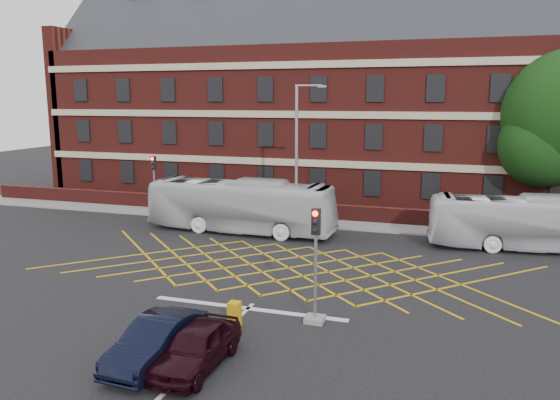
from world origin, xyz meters
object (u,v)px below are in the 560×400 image
(utility_cabinet, at_px, (234,314))
(street_lamp, at_px, (297,185))
(traffic_light_near, at_px, (315,276))
(bus_right, at_px, (530,223))
(direction_signs, at_px, (158,196))
(bus_left, at_px, (241,206))
(car_maroon, at_px, (196,347))
(traffic_light_far, at_px, (155,193))
(car_navy, at_px, (157,341))

(utility_cabinet, bearing_deg, street_lamp, 96.47)
(traffic_light_near, bearing_deg, street_lamp, 108.78)
(bus_right, bearing_deg, utility_cabinet, 135.23)
(street_lamp, height_order, direction_signs, street_lamp)
(bus_left, bearing_deg, bus_right, -84.04)
(car_maroon, distance_m, traffic_light_far, 22.20)
(traffic_light_far, xyz_separation_m, utility_cabinet, (12.20, -15.31, -1.30))
(bus_left, distance_m, street_lamp, 3.82)
(car_maroon, xyz_separation_m, street_lamp, (-1.60, 16.88, 2.39))
(traffic_light_near, bearing_deg, bus_right, 56.32)
(bus_left, height_order, car_navy, bus_left)
(bus_left, xyz_separation_m, traffic_light_near, (7.75, -12.12, 0.13))
(bus_right, height_order, traffic_light_far, traffic_light_far)
(traffic_light_near, xyz_separation_m, street_lamp, (-4.22, 12.42, 1.30))
(bus_left, bearing_deg, car_navy, -164.67)
(bus_left, xyz_separation_m, traffic_light_far, (-7.11, 1.91, 0.13))
(street_lamp, bearing_deg, car_maroon, -84.57)
(street_lamp, distance_m, utility_cabinet, 14.04)
(bus_left, distance_m, car_maroon, 17.38)
(traffic_light_near, height_order, direction_signs, traffic_light_near)
(traffic_light_far, height_order, utility_cabinet, traffic_light_far)
(bus_right, xyz_separation_m, car_navy, (-12.70, -17.60, -0.80))
(car_maroon, relative_size, traffic_light_near, 0.93)
(bus_right, xyz_separation_m, car_maroon, (-11.36, -17.58, -0.81))
(street_lamp, distance_m, direction_signs, 11.28)
(bus_right, height_order, utility_cabinet, bus_right)
(bus_left, distance_m, traffic_light_near, 14.38)
(traffic_light_far, distance_m, street_lamp, 10.84)
(car_navy, bearing_deg, bus_right, 57.10)
(direction_signs, bearing_deg, car_maroon, -57.12)
(utility_cabinet, bearing_deg, direction_signs, 127.61)
(bus_left, distance_m, traffic_light_far, 7.37)
(traffic_light_near, bearing_deg, bus_left, 122.60)
(utility_cabinet, bearing_deg, car_maroon, -89.12)
(car_navy, distance_m, direction_signs, 22.32)
(traffic_light_near, relative_size, traffic_light_far, 1.00)
(bus_left, distance_m, bus_right, 16.52)
(bus_left, relative_size, street_lamp, 1.32)
(direction_signs, bearing_deg, traffic_light_far, -73.79)
(car_navy, bearing_deg, utility_cabinet, 70.79)
(car_maroon, height_order, traffic_light_far, traffic_light_far)
(traffic_light_near, bearing_deg, direction_signs, 135.48)
(bus_right, relative_size, direction_signs, 4.86)
(bus_right, xyz_separation_m, street_lamp, (-12.96, -0.70, 1.58))
(street_lamp, bearing_deg, direction_signs, 167.39)
(bus_left, distance_m, utility_cabinet, 14.38)
(street_lamp, relative_size, utility_cabinet, 9.60)
(street_lamp, bearing_deg, car_navy, -89.14)
(traffic_light_near, relative_size, utility_cabinet, 4.60)
(bus_right, xyz_separation_m, traffic_light_far, (-23.60, 0.91, 0.28))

